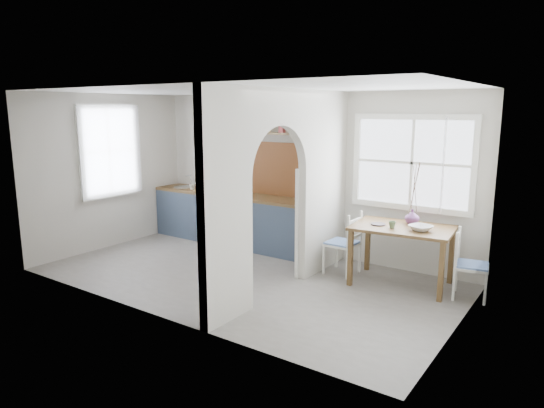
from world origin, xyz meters
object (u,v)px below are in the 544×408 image
Objects in this scene: chair_left at (342,243)px; dining_table at (401,256)px; vase at (412,217)px; chair_right at (472,265)px; kettle at (313,195)px.

dining_table is at bearing 94.57° from chair_left.
chair_right is at bearing -12.80° from vase.
dining_table is 1.48× the size of chair_right.
chair_right is (0.90, 0.02, 0.03)m from dining_table.
kettle reaches higher than dining_table.
dining_table is 0.90m from chair_right.
vase is at bearing -8.86° from kettle.
chair_right reaches higher than dining_table.
dining_table is 1.70m from kettle.
dining_table is 4.80× the size of kettle.
kettle reaches higher than chair_left.
dining_table is 0.87m from chair_left.
vase reaches higher than chair_left.
chair_left reaches higher than chair_right.
chair_right is 4.36× the size of vase.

